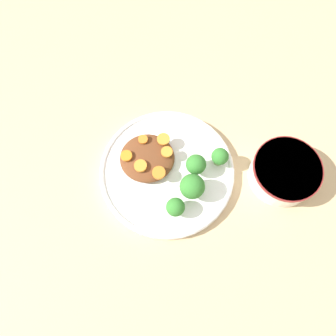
# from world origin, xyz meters

# --- Properties ---
(ground_plane) EXTENTS (4.00, 4.00, 0.00)m
(ground_plane) POSITION_xyz_m (0.00, 0.00, 0.00)
(ground_plane) COLOR tan
(plate) EXTENTS (0.27, 0.27, 0.02)m
(plate) POSITION_xyz_m (0.00, 0.00, 0.01)
(plate) COLOR white
(plate) RESTS_ON ground_plane
(dip_bowl) EXTENTS (0.13, 0.13, 0.06)m
(dip_bowl) POSITION_xyz_m (-0.01, -0.23, 0.03)
(dip_bowl) COLOR white
(dip_bowl) RESTS_ON ground_plane
(stew_mound) EXTENTS (0.10, 0.11, 0.03)m
(stew_mound) POSITION_xyz_m (0.02, 0.04, 0.03)
(stew_mound) COLOR brown
(stew_mound) RESTS_ON plate
(broccoli_floret_0) EXTENTS (0.04, 0.04, 0.05)m
(broccoli_floret_0) POSITION_xyz_m (0.00, -0.05, 0.05)
(broccoli_floret_0) COLOR #7FA85B
(broccoli_floret_0) RESTS_ON plate
(broccoli_floret_1) EXTENTS (0.03, 0.03, 0.05)m
(broccoli_floret_1) POSITION_xyz_m (0.02, -0.10, 0.05)
(broccoli_floret_1) COLOR #7FA85B
(broccoli_floret_1) RESTS_ON plate
(broccoli_floret_2) EXTENTS (0.05, 0.05, 0.06)m
(broccoli_floret_2) POSITION_xyz_m (-0.04, -0.05, 0.06)
(broccoli_floret_2) COLOR #759E51
(broccoli_floret_2) RESTS_ON plate
(broccoli_floret_3) EXTENTS (0.04, 0.04, 0.05)m
(broccoli_floret_3) POSITION_xyz_m (-0.08, -0.01, 0.04)
(broccoli_floret_3) COLOR #759E51
(broccoli_floret_3) RESTS_ON plate
(carrot_slice_0) EXTENTS (0.03, 0.03, 0.00)m
(carrot_slice_0) POSITION_xyz_m (0.06, 0.01, 0.05)
(carrot_slice_0) COLOR orange
(carrot_slice_0) RESTS_ON stew_mound
(carrot_slice_1) EXTENTS (0.02, 0.02, 0.00)m
(carrot_slice_1) POSITION_xyz_m (0.06, 0.05, 0.05)
(carrot_slice_1) COLOR orange
(carrot_slice_1) RESTS_ON stew_mound
(carrot_slice_2) EXTENTS (0.03, 0.03, 0.01)m
(carrot_slice_2) POSITION_xyz_m (-0.01, 0.02, 0.05)
(carrot_slice_2) COLOR orange
(carrot_slice_2) RESTS_ON stew_mound
(carrot_slice_3) EXTENTS (0.02, 0.02, 0.01)m
(carrot_slice_3) POSITION_xyz_m (0.03, 0.00, 0.05)
(carrot_slice_3) COLOR orange
(carrot_slice_3) RESTS_ON stew_mound
(carrot_slice_4) EXTENTS (0.02, 0.02, 0.01)m
(carrot_slice_4) POSITION_xyz_m (0.02, 0.08, 0.05)
(carrot_slice_4) COLOR orange
(carrot_slice_4) RESTS_ON stew_mound
(carrot_slice_5) EXTENTS (0.02, 0.02, 0.01)m
(carrot_slice_5) POSITION_xyz_m (0.00, 0.05, 0.05)
(carrot_slice_5) COLOR orange
(carrot_slice_5) RESTS_ON stew_mound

